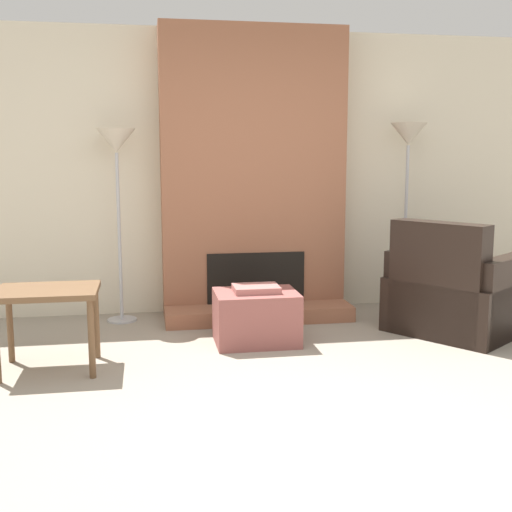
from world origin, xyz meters
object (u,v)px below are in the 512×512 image
object	(u,v)px
ottoman	(256,316)
armchair	(454,296)
side_table	(48,301)
floor_lamp_left	(117,155)
floor_lamp_right	(408,148)

from	to	relation	value
ottoman	armchair	bearing A→B (deg)	0.54
armchair	side_table	xyz separation A→B (m)	(-3.19, -0.41, 0.18)
ottoman	side_table	bearing A→B (deg)	-165.36
floor_lamp_left	side_table	bearing A→B (deg)	-109.29
armchair	floor_lamp_right	xyz separation A→B (m)	(-0.09, 0.85, 1.22)
armchair	side_table	world-z (taller)	armchair
ottoman	floor_lamp_left	world-z (taller)	floor_lamp_left
ottoman	armchair	xyz separation A→B (m)	(1.67, 0.02, 0.09)
floor_lamp_left	floor_lamp_right	xyz separation A→B (m)	(2.65, 0.00, 0.06)
floor_lamp_left	floor_lamp_right	size ratio (longest dim) A/B	0.96
armchair	side_table	distance (m)	3.22
armchair	side_table	size ratio (longest dim) A/B	1.92
floor_lamp_left	floor_lamp_right	bearing A→B (deg)	0.00
armchair	floor_lamp_left	size ratio (longest dim) A/B	0.77
floor_lamp_right	side_table	bearing A→B (deg)	-157.82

